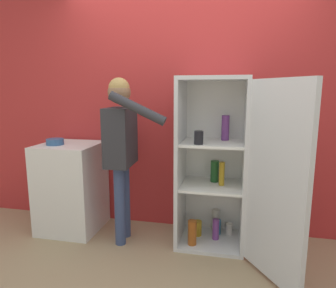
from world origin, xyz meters
The scene contains 6 objects.
ground_plane centered at (0.00, 0.00, 0.00)m, with size 12.00×12.00×0.00m, color tan.
wall_back centered at (0.00, 0.98, 1.27)m, with size 7.00×0.06×2.55m.
refrigerator centered at (0.44, 0.58, 0.78)m, with size 1.02×1.09×1.60m.
person centered at (-0.53, 0.50, 1.02)m, with size 0.62×0.53×1.60m.
counter centered at (-1.16, 0.63, 0.47)m, with size 0.60×0.59×0.93m.
bowl centered at (-1.28, 0.56, 0.96)m, with size 0.17×0.17×0.06m.
Camera 1 is at (0.50, -2.14, 1.48)m, focal length 32.00 mm.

